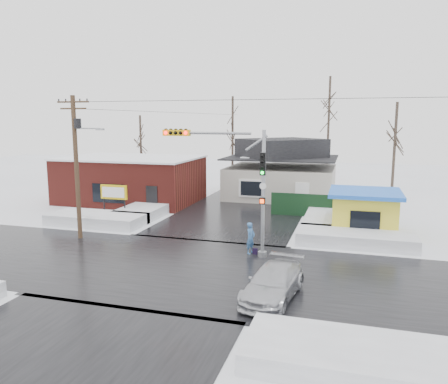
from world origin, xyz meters
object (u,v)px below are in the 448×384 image
(kiosk, at_px, (364,212))
(pedestrian, at_px, (251,238))
(utility_pole, at_px, (77,159))
(car, at_px, (273,283))
(traffic_signal, at_px, (235,175))
(marquee_sign, at_px, (114,193))

(kiosk, bearing_deg, pedestrian, -133.43)
(utility_pole, xyz_separation_m, car, (13.50, -5.95, -4.43))
(pedestrian, bearing_deg, utility_pole, 108.18)
(pedestrian, distance_m, car, 6.29)
(traffic_signal, xyz_separation_m, kiosk, (7.07, 7.03, -3.08))
(traffic_signal, relative_size, kiosk, 1.52)
(utility_pole, relative_size, pedestrian, 5.02)
(utility_pole, distance_m, kiosk, 18.95)
(marquee_sign, xyz_separation_m, kiosk, (18.50, 0.50, -0.46))
(marquee_sign, distance_m, kiosk, 18.51)
(traffic_signal, bearing_deg, kiosk, 44.84)
(traffic_signal, relative_size, marquee_sign, 2.75)
(marquee_sign, relative_size, kiosk, 0.55)
(kiosk, xyz_separation_m, pedestrian, (-6.26, -6.61, -0.57))
(marquee_sign, bearing_deg, traffic_signal, -29.72)
(pedestrian, relative_size, car, 0.38)
(utility_pole, height_order, car, utility_pole)
(marquee_sign, height_order, kiosk, kiosk)
(utility_pole, relative_size, car, 1.93)
(traffic_signal, xyz_separation_m, marquee_sign, (-11.43, 6.53, -2.62))
(marquee_sign, height_order, pedestrian, marquee_sign)
(traffic_signal, distance_m, car, 7.36)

